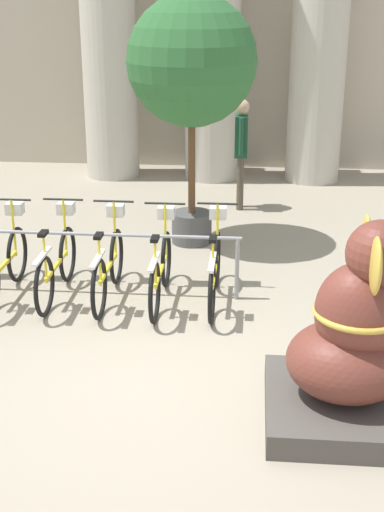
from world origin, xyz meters
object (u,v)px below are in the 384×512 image
(bicycle_1, at_px, (4,263))
(bicycle_2, at_px, (57,263))
(person_pedestrian, at_px, (241,144))
(potted_tree, at_px, (192,66))
(bicycle_5, at_px, (215,268))
(elephant_statue, at_px, (354,346))
(bicycle_3, at_px, (109,265))
(bicycle_4, at_px, (161,268))

(bicycle_1, xyz_separation_m, bicycle_2, (0.61, 0.06, 0.00))
(bicycle_2, xyz_separation_m, person_pedestrian, (2.04, 3.74, 0.66))
(potted_tree, bearing_deg, person_pedestrian, 69.76)
(bicycle_5, bearing_deg, bicycle_1, -178.91)
(elephant_statue, distance_m, potted_tree, 4.96)
(bicycle_3, height_order, bicycle_5, same)
(bicycle_4, relative_size, person_pedestrian, 0.95)
(bicycle_4, distance_m, elephant_statue, 2.94)
(bicycle_1, xyz_separation_m, bicycle_3, (1.23, 0.04, 0.00))
(elephant_statue, bearing_deg, bicycle_1, 148.96)
(bicycle_1, xyz_separation_m, person_pedestrian, (2.65, 3.80, 0.66))
(bicycle_4, height_order, bicycle_5, same)
(bicycle_2, distance_m, bicycle_4, 1.23)
(bicycle_1, bearing_deg, bicycle_4, -0.04)
(bicycle_1, distance_m, person_pedestrian, 4.68)
(elephant_statue, relative_size, person_pedestrian, 1.16)
(bicycle_1, xyz_separation_m, bicycle_5, (2.46, 0.05, 0.00))
(bicycle_3, bearing_deg, potted_tree, 68.94)
(potted_tree, bearing_deg, bicycle_3, -111.06)
(elephant_statue, relative_size, potted_tree, 0.61)
(person_pedestrian, bearing_deg, elephant_statue, -79.89)
(bicycle_2, distance_m, elephant_statue, 3.88)
(bicycle_4, distance_m, bicycle_5, 0.62)
(elephant_statue, bearing_deg, bicycle_4, 130.03)
(bicycle_2, xyz_separation_m, bicycle_3, (0.61, -0.02, 0.00))
(bicycle_2, bearing_deg, bicycle_1, -174.32)
(bicycle_4, distance_m, person_pedestrian, 3.94)
(bicycle_2, relative_size, person_pedestrian, 0.95)
(bicycle_3, relative_size, bicycle_5, 1.00)
(bicycle_2, bearing_deg, bicycle_3, -2.24)
(bicycle_2, distance_m, bicycle_5, 1.84)
(bicycle_2, relative_size, potted_tree, 0.50)
(bicycle_1, relative_size, bicycle_2, 1.00)
(bicycle_4, xyz_separation_m, potted_tree, (0.17, 2.07, 2.04))
(bicycle_3, distance_m, elephant_statue, 3.39)
(bicycle_1, relative_size, bicycle_5, 1.00)
(bicycle_3, height_order, person_pedestrian, person_pedestrian)
(bicycle_3, xyz_separation_m, bicycle_5, (1.23, 0.01, 0.00))
(elephant_statue, bearing_deg, bicycle_2, 143.49)
(bicycle_1, relative_size, bicycle_3, 1.00)
(person_pedestrian, bearing_deg, bicycle_5, -92.91)
(bicycle_4, distance_m, potted_tree, 2.91)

